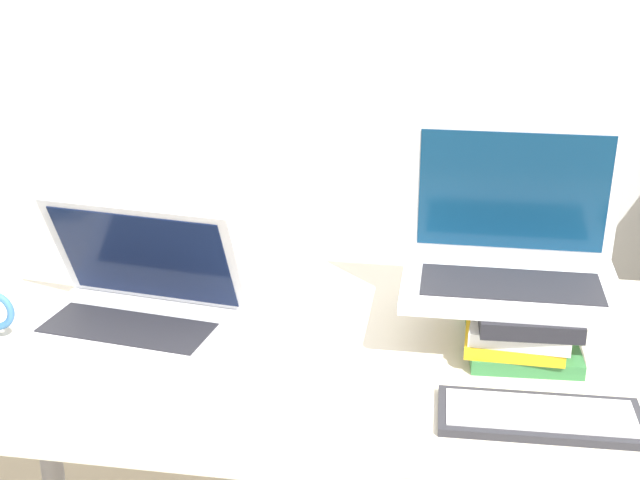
# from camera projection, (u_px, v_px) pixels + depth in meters

# --- Properties ---
(desk) EXTENTS (1.51, 0.68, 0.71)m
(desk) POSITION_uv_depth(u_px,v_px,m) (343.00, 385.00, 1.48)
(desk) COLOR beige
(desk) RESTS_ON ground_plane
(laptop_left) EXTENTS (0.37, 0.26, 0.22)m
(laptop_left) POSITION_uv_depth(u_px,v_px,m) (136.00, 304.00, 1.49)
(laptop_left) COLOR silver
(laptop_left) RESTS_ON desk
(book_stack) EXTENTS (0.18, 0.25, 0.09)m
(book_stack) POSITION_uv_depth(u_px,v_px,m) (521.00, 319.00, 1.44)
(book_stack) COLOR #33753D
(book_stack) RESTS_ON desk
(laptop_on_books) EXTENTS (0.35, 0.24, 0.25)m
(laptop_on_books) POSITION_uv_depth(u_px,v_px,m) (511.00, 253.00, 1.44)
(laptop_on_books) COLOR silver
(laptop_on_books) RESTS_ON book_stack
(wireless_keyboard) EXTENTS (0.29, 0.13, 0.01)m
(wireless_keyboard) POSITION_uv_depth(u_px,v_px,m) (540.00, 416.00, 1.24)
(wireless_keyboard) COLOR #28282D
(wireless_keyboard) RESTS_ON desk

